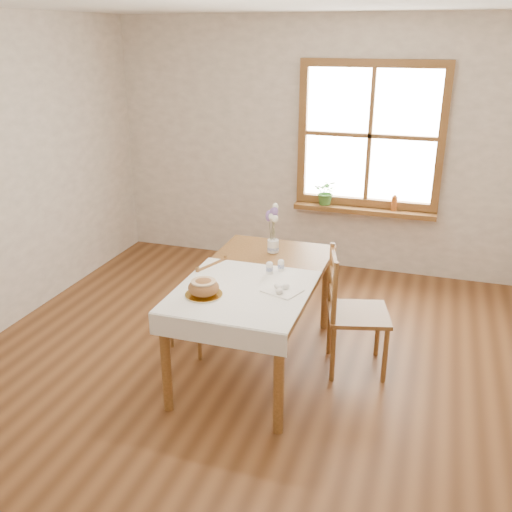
{
  "coord_description": "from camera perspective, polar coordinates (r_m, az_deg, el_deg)",
  "views": [
    {
      "loc": [
        1.19,
        -3.36,
        2.41
      ],
      "look_at": [
        0.0,
        0.3,
        0.9
      ],
      "focal_mm": 40.0,
      "sensor_mm": 36.0,
      "label": 1
    }
  ],
  "objects": [
    {
      "name": "window_sill",
      "position": [
        6.06,
        10.74,
        4.53
      ],
      "size": [
        1.46,
        0.2,
        0.05
      ],
      "color": "brown",
      "rests_on": "ground"
    },
    {
      "name": "room_walls",
      "position": [
        3.64,
        -1.48,
        10.24
      ],
      "size": [
        4.6,
        5.1,
        2.65
      ],
      "color": "white",
      "rests_on": "ground"
    },
    {
      "name": "amber_bottle",
      "position": [
        6.0,
        13.66,
        5.21
      ],
      "size": [
        0.07,
        0.07,
        0.17
      ],
      "primitive_type": "cylinder",
      "rotation": [
        0.0,
        0.0,
        -0.28
      ],
      "color": "#B25A20",
      "rests_on": "window_sill"
    },
    {
      "name": "bread_plate",
      "position": [
        3.86,
        -5.23,
        -3.88
      ],
      "size": [
        0.31,
        0.31,
        0.01
      ],
      "primitive_type": "cylinder",
      "rotation": [
        0.0,
        0.0,
        -0.31
      ],
      "color": "white",
      "rests_on": "table_linen"
    },
    {
      "name": "chair_left",
      "position": [
        4.61,
        -5.83,
        -4.6
      ],
      "size": [
        0.49,
        0.48,
        0.79
      ],
      "primitive_type": null,
      "rotation": [
        0.0,
        0.0,
        -1.93
      ],
      "color": "brown",
      "rests_on": "ground"
    },
    {
      "name": "potted_plant",
      "position": [
        6.08,
        7.04,
        6.09
      ],
      "size": [
        0.25,
        0.27,
        0.21
      ],
      "primitive_type": "imported",
      "rotation": [
        0.0,
        0.0,
        0.01
      ],
      "color": "#427C31",
      "rests_on": "window_sill"
    },
    {
      "name": "egg_napkin",
      "position": [
        3.91,
        2.61,
        -3.48
      ],
      "size": [
        0.29,
        0.27,
        0.01
      ],
      "primitive_type": "cube",
      "rotation": [
        0.0,
        0.0,
        -0.35
      ],
      "color": "white",
      "rests_on": "table_linen"
    },
    {
      "name": "bread_loaf",
      "position": [
        3.84,
        -5.27,
        -3.01
      ],
      "size": [
        0.21,
        0.21,
        0.12
      ],
      "primitive_type": "ellipsoid",
      "color": "#A16B39",
      "rests_on": "bread_plate"
    },
    {
      "name": "chair_right",
      "position": [
        4.33,
        10.2,
        -5.55
      ],
      "size": [
        0.56,
        0.55,
        0.95
      ],
      "primitive_type": null,
      "rotation": [
        0.0,
        0.0,
        1.83
      ],
      "color": "brown",
      "rests_on": "ground"
    },
    {
      "name": "flower_vase",
      "position": [
        4.6,
        1.71,
        0.92
      ],
      "size": [
        0.11,
        0.11,
        0.1
      ],
      "primitive_type": "cylinder",
      "rotation": [
        0.0,
        0.0,
        0.19
      ],
      "color": "white",
      "rests_on": "dining_table"
    },
    {
      "name": "table_linen",
      "position": [
        3.93,
        -1.37,
        -3.51
      ],
      "size": [
        0.91,
        0.99,
        0.01
      ],
      "primitive_type": "cube",
      "color": "white",
      "rests_on": "dining_table"
    },
    {
      "name": "window",
      "position": [
        5.95,
        11.34,
        11.72
      ],
      "size": [
        1.46,
        0.08,
        1.46
      ],
      "color": "brown",
      "rests_on": "ground"
    },
    {
      "name": "dining_table",
      "position": [
        4.23,
        0.0,
        -2.96
      ],
      "size": [
        0.9,
        1.6,
        0.75
      ],
      "color": "brown",
      "rests_on": "ground"
    },
    {
      "name": "lavender_bouquet",
      "position": [
        4.53,
        1.74,
        3.32
      ],
      "size": [
        0.16,
        0.16,
        0.3
      ],
      "primitive_type": null,
      "color": "#705393",
      "rests_on": "flower_vase"
    },
    {
      "name": "ground",
      "position": [
        4.31,
        -1.26,
        -12.63
      ],
      "size": [
        5.0,
        5.0,
        0.0
      ],
      "primitive_type": "plane",
      "color": "brown",
      "rests_on": "ground"
    },
    {
      "name": "pepper_shaker",
      "position": [
        4.23,
        2.51,
        -0.9
      ],
      "size": [
        0.05,
        0.05,
        0.09
      ],
      "primitive_type": "cylinder",
      "rotation": [
        0.0,
        0.0,
        0.06
      ],
      "color": "white",
      "rests_on": "table_linen"
    },
    {
      "name": "eggs",
      "position": [
        3.9,
        2.62,
        -3.14
      ],
      "size": [
        0.23,
        0.22,
        0.04
      ],
      "primitive_type": null,
      "rotation": [
        0.0,
        0.0,
        -0.35
      ],
      "color": "white",
      "rests_on": "egg_napkin"
    },
    {
      "name": "salt_shaker",
      "position": [
        4.17,
        1.36,
        -1.17
      ],
      "size": [
        0.06,
        0.06,
        0.1
      ],
      "primitive_type": "cylinder",
      "rotation": [
        0.0,
        0.0,
        -0.16
      ],
      "color": "white",
      "rests_on": "table_linen"
    }
  ]
}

